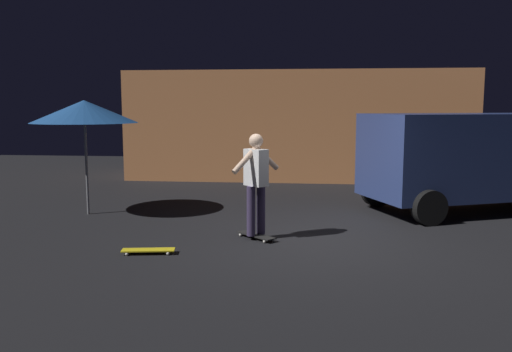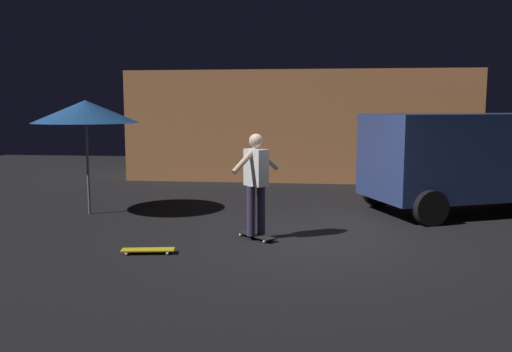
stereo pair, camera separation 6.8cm
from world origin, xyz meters
TOP-DOWN VIEW (x-y plane):
  - ground_plane at (0.00, 0.00)m, footprint 28.00×28.00m
  - low_building at (-0.52, 8.04)m, footprint 10.07×3.03m
  - parked_van at (3.39, 2.98)m, footprint 4.98×3.61m
  - patio_umbrella at (-4.55, 1.71)m, footprint 2.10×2.10m
  - skateboard_ridden at (-0.93, 0.05)m, footprint 0.71×0.67m
  - skateboard_spare at (-2.42, -1.04)m, footprint 0.80×0.33m
  - skater at (-0.93, 0.05)m, footprint 0.73×0.79m

SIDE VIEW (x-z plane):
  - ground_plane at x=0.00m, z-range 0.00..0.00m
  - skateboard_ridden at x=-0.93m, z-range 0.02..0.09m
  - skateboard_spare at x=-2.42m, z-range 0.02..0.09m
  - skater at x=-0.93m, z-range 0.20..1.87m
  - parked_van at x=3.39m, z-range 0.15..2.18m
  - low_building at x=-0.52m, z-range 0.00..3.20m
  - patio_umbrella at x=-4.55m, z-range 0.92..3.22m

